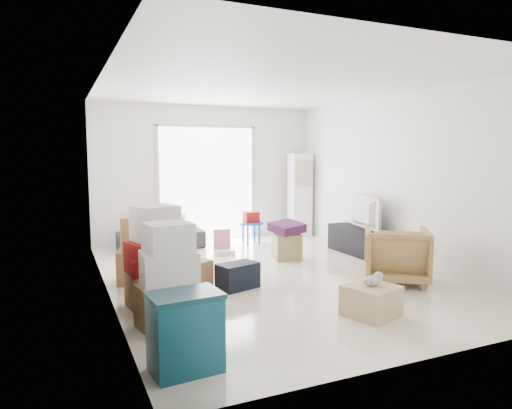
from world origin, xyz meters
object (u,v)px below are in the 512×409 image
at_px(tv_console, 360,241).
at_px(ottoman, 287,246).
at_px(armchair, 396,252).
at_px(sofa, 161,232).
at_px(television, 360,224).
at_px(ac_tower, 300,195).
at_px(kids_table, 251,221).
at_px(wood_crate, 371,301).
at_px(storage_bins, 185,332).

relative_size(tv_console, ottoman, 3.28).
distance_m(armchair, ottoman, 1.98).
bearing_deg(armchair, sofa, -19.79).
relative_size(television, armchair, 1.17).
relative_size(ac_tower, tv_console, 1.25).
distance_m(ac_tower, tv_console, 2.15).
relative_size(kids_table, wood_crate, 1.25).
bearing_deg(kids_table, ottoman, -89.42).
bearing_deg(kids_table, storage_bins, -118.84).
bearing_deg(storage_bins, sofa, 80.24).
xyz_separation_m(tv_console, ottoman, (-1.32, 0.21, -0.02)).
bearing_deg(armchair, ottoman, -33.23).
xyz_separation_m(ac_tower, storage_bins, (-3.85, -5.02, -0.55)).
xyz_separation_m(ac_tower, ottoman, (-1.27, -1.84, -0.66)).
xyz_separation_m(sofa, wood_crate, (1.33, -4.44, -0.14)).
bearing_deg(ottoman, tv_console, -8.98).
bearing_deg(wood_crate, sofa, 106.68).
xyz_separation_m(television, ottoman, (-1.32, 0.21, -0.32)).
bearing_deg(ac_tower, kids_table, -164.09).
height_order(television, storage_bins, storage_bins).
relative_size(television, ottoman, 2.29).
bearing_deg(kids_table, sofa, 172.83).
xyz_separation_m(television, storage_bins, (-3.90, -2.97, -0.20)).
bearing_deg(television, ac_tower, 10.95).
bearing_deg(television, tv_console, 0.00).
relative_size(ac_tower, kids_table, 2.81).
relative_size(storage_bins, wood_crate, 1.30).
bearing_deg(kids_table, ac_tower, 15.91).
xyz_separation_m(ac_tower, wood_crate, (-1.68, -4.59, -0.71)).
xyz_separation_m(ac_tower, television, (0.05, -2.05, -0.35)).
xyz_separation_m(ac_tower, tv_console, (0.05, -2.05, -0.64)).
xyz_separation_m(ottoman, kids_table, (-0.01, 1.48, 0.23)).
xyz_separation_m(armchair, ottoman, (-0.72, 1.83, -0.21)).
bearing_deg(kids_table, wood_crate, -95.32).
height_order(ottoman, kids_table, kids_table).
distance_m(tv_console, kids_table, 2.16).
distance_m(tv_console, ottoman, 1.34).
height_order(sofa, ottoman, sofa).
relative_size(sofa, armchair, 1.87).
distance_m(sofa, wood_crate, 4.64).
bearing_deg(television, ottoman, 90.58).
bearing_deg(armchair, tv_console, -75.11).
xyz_separation_m(sofa, kids_table, (1.72, -0.22, 0.14)).
height_order(ac_tower, kids_table, ac_tower).
distance_m(sofa, storage_bins, 4.94).
height_order(ac_tower, storage_bins, ac_tower).
distance_m(ac_tower, television, 2.08).
bearing_deg(ac_tower, sofa, -177.15).
distance_m(ottoman, kids_table, 1.49).
distance_m(television, sofa, 3.61).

